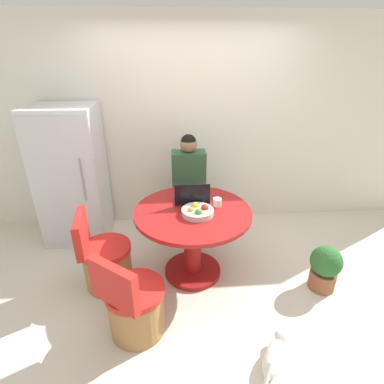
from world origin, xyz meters
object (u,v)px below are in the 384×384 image
at_px(refrigerator, 72,176).
at_px(laptop, 192,198).
at_px(person_seated, 188,182).
at_px(cat, 274,356).
at_px(chair_left_side, 106,262).
at_px(chair_near_left_corner, 135,307).
at_px(fruit_bowl, 198,211).
at_px(dining_table, 193,231).
at_px(potted_plant, 325,267).

distance_m(refrigerator, laptop, 1.55).
height_order(person_seated, cat, person_seated).
height_order(chair_left_side, chair_near_left_corner, same).
bearing_deg(laptop, chair_near_left_corner, 58.21).
height_order(fruit_bowl, cat, fruit_bowl).
distance_m(dining_table, potted_plant, 1.35).
relative_size(person_seated, potted_plant, 2.77).
relative_size(chair_left_side, potted_plant, 1.71).
xyz_separation_m(person_seated, laptop, (-0.01, -0.64, 0.10)).
distance_m(refrigerator, person_seated, 1.40).
height_order(refrigerator, person_seated, refrigerator).
bearing_deg(laptop, refrigerator, -26.31).
bearing_deg(dining_table, laptop, 88.91).
distance_m(chair_left_side, potted_plant, 2.18).
distance_m(chair_left_side, fruit_bowl, 1.06).
bearing_deg(potted_plant, cat, -134.00).
bearing_deg(cat, person_seated, 48.97).
bearing_deg(chair_left_side, cat, -131.68).
distance_m(person_seated, laptop, 0.65).
bearing_deg(person_seated, dining_table, 89.38).
xyz_separation_m(refrigerator, cat, (1.92, -1.94, -0.74)).
distance_m(chair_near_left_corner, person_seated, 1.67).
bearing_deg(laptop, fruit_bowl, 98.76).
xyz_separation_m(laptop, cat, (0.54, -1.25, -0.74)).
relative_size(dining_table, person_seated, 0.87).
distance_m(chair_near_left_corner, laptop, 1.16).
bearing_deg(fruit_bowl, laptop, 98.76).
bearing_deg(chair_left_side, laptop, -80.11).
xyz_separation_m(person_seated, cat, (0.53, -1.89, -0.64)).
bearing_deg(cat, chair_left_side, 88.63).
relative_size(chair_near_left_corner, person_seated, 0.62).
relative_size(cat, potted_plant, 0.88).
xyz_separation_m(refrigerator, person_seated, (1.39, -0.04, -0.10)).
distance_m(cat, potted_plant, 1.08).
bearing_deg(refrigerator, fruit_bowl, -33.17).
bearing_deg(cat, laptop, 56.51).
relative_size(chair_near_left_corner, fruit_bowl, 2.68).
relative_size(refrigerator, laptop, 4.68).
distance_m(refrigerator, dining_table, 1.65).
bearing_deg(laptop, cat, 113.22).
bearing_deg(fruit_bowl, chair_left_side, -178.53).
bearing_deg(refrigerator, dining_table, -31.44).
xyz_separation_m(refrigerator, potted_plant, (2.67, -1.17, -0.57)).
bearing_deg(person_seated, chair_near_left_corner, 70.18).
height_order(chair_near_left_corner, potted_plant, chair_near_left_corner).
bearing_deg(refrigerator, chair_left_side, -62.29).
bearing_deg(chair_near_left_corner, chair_left_side, -22.95).
relative_size(chair_near_left_corner, potted_plant, 1.71).
xyz_separation_m(cat, potted_plant, (0.74, 0.77, 0.17)).
height_order(dining_table, fruit_bowl, fruit_bowl).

